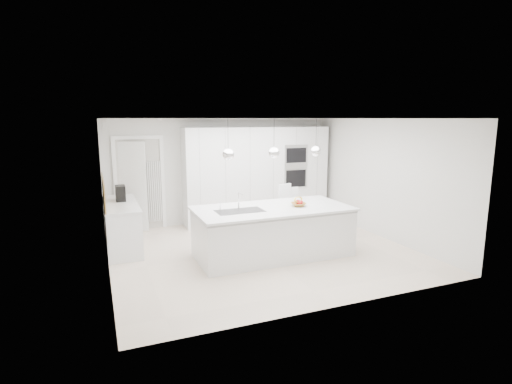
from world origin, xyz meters
name	(u,v)px	position (x,y,z in m)	size (l,w,h in m)	color
floor	(262,251)	(0.00, 0.00, 0.00)	(5.50, 5.50, 0.00)	beige
wall_back	(222,171)	(0.00, 2.50, 1.25)	(5.50, 5.50, 0.00)	silver
wall_left	(104,198)	(-2.75, 0.00, 1.25)	(5.00, 5.00, 0.00)	silver
ceiling	(262,118)	(0.00, 0.00, 2.50)	(5.50, 5.50, 0.00)	white
tall_cabinets	(257,175)	(0.80, 2.20, 1.15)	(3.60, 0.60, 2.30)	white
oven_stack	(296,166)	(1.70, 1.89, 1.35)	(0.62, 0.04, 1.05)	#A5A5A8
doorway_frame	(140,185)	(-1.95, 2.47, 1.02)	(1.11, 0.08, 2.13)	white
hallway_door	(128,187)	(-2.20, 2.42, 1.00)	(0.82, 0.04, 2.00)	white
radiator	(155,192)	(-1.63, 2.46, 0.85)	(0.32, 0.04, 1.40)	white
left_base_cabinets	(122,227)	(-2.45, 1.20, 0.43)	(0.60, 1.80, 0.86)	white
left_worktop	(121,204)	(-2.45, 1.20, 0.88)	(0.62, 1.82, 0.04)	white
oak_backsplash	(104,191)	(-2.74, 1.20, 1.15)	(0.02, 1.80, 0.50)	olive
island_base	(273,233)	(0.10, -0.30, 0.43)	(2.80, 1.20, 0.86)	white
island_worktop	(272,208)	(0.10, -0.25, 0.88)	(2.84, 1.40, 0.04)	white
island_sink	(240,215)	(-0.55, -0.30, 0.82)	(0.84, 0.44, 0.18)	#3F3F42
island_tap	(239,200)	(-0.50, -0.10, 1.05)	(0.02, 0.02, 0.30)	white
pendant_left	(228,154)	(-0.75, -0.30, 1.90)	(0.20, 0.20, 0.20)	white
pendant_mid	(274,153)	(0.10, -0.30, 1.90)	(0.20, 0.20, 0.20)	white
pendant_right	(316,151)	(0.95, -0.30, 1.90)	(0.20, 0.20, 0.20)	white
fruit_bowl	(298,204)	(0.59, -0.34, 0.93)	(0.27, 0.27, 0.07)	olive
espresso_machine	(120,193)	(-2.43, 1.41, 1.05)	(0.18, 0.29, 0.31)	black
bar_stool_left	(287,212)	(0.83, 0.59, 0.57)	(0.37, 0.52, 1.13)	white
bar_stool_right	(293,212)	(1.03, 0.70, 0.52)	(0.34, 0.47, 1.03)	white
apple_a	(300,203)	(0.60, -0.40, 0.97)	(0.09, 0.09, 0.09)	#A91615
apple_b	(298,202)	(0.60, -0.30, 0.97)	(0.09, 0.09, 0.09)	#A91615
apple_c	(301,202)	(0.65, -0.33, 0.97)	(0.08, 0.08, 0.08)	#A91615
banana_bunch	(298,200)	(0.60, -0.31, 1.02)	(0.22, 0.22, 0.03)	yellow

